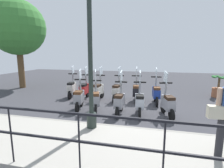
% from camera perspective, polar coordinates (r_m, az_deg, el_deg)
% --- Properties ---
extents(ground_plane, '(28.00, 28.00, 0.00)m').
position_cam_1_polar(ground_plane, '(7.08, 3.59, -7.63)').
color(ground_plane, '#38383D').
extents(promenade_walkway, '(2.20, 20.00, 0.15)m').
position_cam_1_polar(promenade_walkway, '(4.22, -4.24, -19.42)').
color(promenade_walkway, '#A39E93').
rests_on(promenade_walkway, ground_plane).
extents(fence_railing, '(0.04, 16.03, 1.07)m').
position_cam_1_polar(fence_railing, '(2.98, -10.79, -15.04)').
color(fence_railing, black).
rests_on(fence_railing, promenade_walkway).
extents(lamp_post_near, '(0.26, 0.90, 4.48)m').
position_cam_1_polar(lamp_post_near, '(4.53, -7.13, 9.88)').
color(lamp_post_near, '#232D28').
rests_on(lamp_post_near, promenade_walkway).
extents(tree_large, '(3.26, 3.26, 5.28)m').
position_cam_1_polar(tree_large, '(12.29, -28.49, 15.80)').
color(tree_large, brown).
rests_on(tree_large, ground_plane).
extents(potted_palm, '(1.06, 0.66, 1.05)m').
position_cam_1_polar(potted_palm, '(10.06, 31.40, -1.18)').
color(potted_palm, '#9E5B3D').
rests_on(potted_palm, ground_plane).
extents(scooter_near_0, '(1.21, 0.53, 1.54)m').
position_cam_1_polar(scooter_near_0, '(6.22, 17.71, -5.98)').
color(scooter_near_0, black).
rests_on(scooter_near_0, ground_plane).
extents(scooter_near_1, '(1.23, 0.44, 1.54)m').
position_cam_1_polar(scooter_near_1, '(6.16, 8.98, -5.76)').
color(scooter_near_1, black).
rests_on(scooter_near_1, ground_plane).
extents(scooter_near_2, '(1.23, 0.44, 1.54)m').
position_cam_1_polar(scooter_near_2, '(6.16, 2.47, -5.66)').
color(scooter_near_2, black).
rests_on(scooter_near_2, ground_plane).
extents(scooter_near_3, '(1.19, 0.55, 1.54)m').
position_cam_1_polar(scooter_near_3, '(6.46, -5.33, -4.94)').
color(scooter_near_3, black).
rests_on(scooter_near_3, ground_plane).
extents(scooter_near_4, '(1.22, 0.50, 1.54)m').
position_cam_1_polar(scooter_near_4, '(6.81, -10.67, -4.29)').
color(scooter_near_4, black).
rests_on(scooter_near_4, ground_plane).
extents(scooter_far_0, '(1.23, 0.44, 1.54)m').
position_cam_1_polar(scooter_far_0, '(7.66, 14.24, -2.82)').
color(scooter_far_0, black).
rests_on(scooter_far_0, ground_plane).
extents(scooter_far_1, '(1.23, 0.44, 1.54)m').
position_cam_1_polar(scooter_far_1, '(7.86, 7.87, -2.27)').
color(scooter_far_1, black).
rests_on(scooter_far_1, ground_plane).
extents(scooter_far_2, '(1.23, 0.44, 1.54)m').
position_cam_1_polar(scooter_far_2, '(7.88, 1.74, -2.15)').
color(scooter_far_2, black).
rests_on(scooter_far_2, ground_plane).
extents(scooter_far_3, '(1.23, 0.44, 1.54)m').
position_cam_1_polar(scooter_far_3, '(8.04, -4.46, -1.93)').
color(scooter_far_3, black).
rests_on(scooter_far_3, ground_plane).
extents(scooter_far_4, '(1.23, 0.44, 1.54)m').
position_cam_1_polar(scooter_far_4, '(8.25, -8.99, -1.72)').
color(scooter_far_4, black).
rests_on(scooter_far_4, ground_plane).
extents(scooter_far_5, '(1.22, 0.48, 1.54)m').
position_cam_1_polar(scooter_far_5, '(8.78, -13.00, -1.14)').
color(scooter_far_5, black).
rests_on(scooter_far_5, ground_plane).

